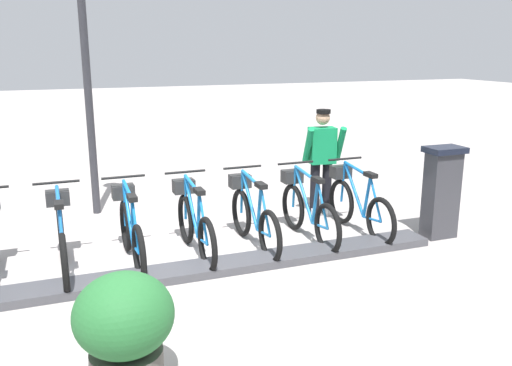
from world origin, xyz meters
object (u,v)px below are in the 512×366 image
at_px(bike_docked_3, 194,222).
at_px(bike_docked_5, 62,237).
at_px(bike_docked_4, 131,229).
at_px(planter_bush, 125,328).
at_px(bike_docked_2, 253,215).
at_px(bike_docked_0, 357,203).
at_px(bike_docked_1, 307,209).
at_px(worker_near_rack, 322,158).
at_px(lamp_post, 85,57).
at_px(payment_kiosk, 441,191).

distance_m(bike_docked_3, bike_docked_5, 1.59).
xyz_separation_m(bike_docked_4, planter_bush, (-2.61, 0.41, 0.11)).
height_order(bike_docked_2, bike_docked_3, same).
xyz_separation_m(bike_docked_0, bike_docked_1, (0.00, 0.80, 0.00)).
bearing_deg(bike_docked_2, worker_near_rack, -56.97).
bearing_deg(worker_near_rack, planter_bush, 135.55).
height_order(bike_docked_0, bike_docked_5, same).
relative_size(bike_docked_4, worker_near_rack, 1.04).
xyz_separation_m(bike_docked_0, planter_bush, (-2.61, 3.60, 0.11)).
distance_m(bike_docked_3, lamp_post, 3.21).
height_order(bike_docked_3, bike_docked_5, same).
bearing_deg(worker_near_rack, bike_docked_2, 123.03).
xyz_separation_m(payment_kiosk, bike_docked_5, (0.57, 4.96, -0.24)).
bearing_deg(lamp_post, bike_docked_3, -155.95).
bearing_deg(bike_docked_2, bike_docked_0, -90.00).
height_order(bike_docked_3, bike_docked_4, same).
height_order(payment_kiosk, worker_near_rack, worker_near_rack).
distance_m(bike_docked_1, lamp_post, 4.01).
relative_size(bike_docked_1, bike_docked_2, 1.00).
relative_size(bike_docked_0, lamp_post, 0.47).
distance_m(bike_docked_1, bike_docked_5, 3.19).
relative_size(worker_near_rack, planter_bush, 1.71).
relative_size(bike_docked_1, bike_docked_3, 1.00).
bearing_deg(bike_docked_5, bike_docked_2, -90.00).
height_order(lamp_post, planter_bush, lamp_post).
relative_size(payment_kiosk, bike_docked_1, 0.74).
bearing_deg(lamp_post, bike_docked_4, -174.41).
bearing_deg(bike_docked_3, bike_docked_2, -90.00).
height_order(bike_docked_2, lamp_post, lamp_post).
height_order(bike_docked_0, bike_docked_1, same).
bearing_deg(bike_docked_3, bike_docked_4, 90.00).
height_order(bike_docked_0, lamp_post, lamp_post).
distance_m(worker_near_rack, planter_bush, 5.06).
distance_m(bike_docked_1, worker_near_rack, 1.32).
bearing_deg(bike_docked_3, lamp_post, 24.05).
xyz_separation_m(payment_kiosk, worker_near_rack, (1.57, 1.04, 0.24)).
relative_size(bike_docked_5, lamp_post, 0.47).
distance_m(payment_kiosk, bike_docked_1, 1.87).
distance_m(bike_docked_5, worker_near_rack, 4.07).
bearing_deg(bike_docked_3, bike_docked_0, -90.00).
distance_m(bike_docked_2, worker_near_rack, 1.89).
xyz_separation_m(bike_docked_2, lamp_post, (2.29, 1.82, 2.01)).
bearing_deg(bike_docked_4, bike_docked_3, -90.00).
bearing_deg(bike_docked_1, bike_docked_5, 90.00).
distance_m(bike_docked_2, bike_docked_5, 2.39).
relative_size(bike_docked_0, planter_bush, 1.77).
xyz_separation_m(lamp_post, planter_bush, (-4.90, 0.19, -1.90)).
distance_m(payment_kiosk, planter_bush, 5.01).
bearing_deg(planter_bush, worker_near_rack, -44.45).
bearing_deg(bike_docked_2, bike_docked_4, 90.00).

